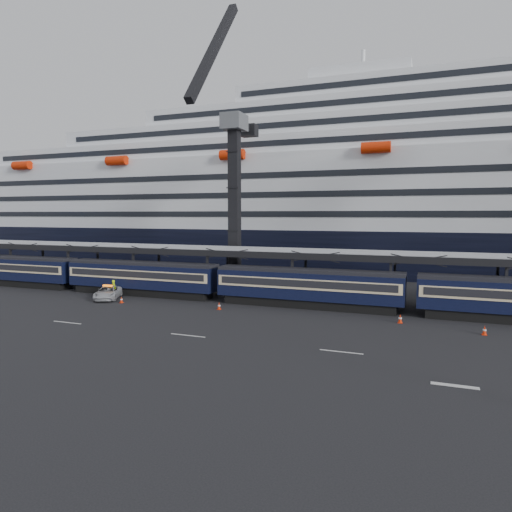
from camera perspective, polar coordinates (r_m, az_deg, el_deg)
The scene contains 12 objects.
ground at distance 36.15m, azimuth 14.93°, elevation -10.10°, with size 260.00×260.00×0.00m, color black.
lane_markings at distance 31.33m, azimuth 29.27°, elevation -12.98°, with size 111.00×4.27×0.02m.
train at distance 46.02m, azimuth 10.53°, elevation -3.92°, with size 133.05×3.00×4.05m.
canopy at distance 49.03m, azimuth 16.79°, elevation 0.09°, with size 130.00×6.25×5.53m.
cruise_ship at distance 80.89m, azimuth 17.80°, elevation 7.03°, with size 214.09×28.84×34.00m.
crane_dark_near at distance 58.29m, azimuth -2.87°, elevation 7.66°, with size 4.50×17.75×35.08m.
pickup_truck at distance 53.75m, azimuth -18.03°, elevation -4.38°, with size 2.38×5.15×1.43m, color #A3A5AA.
worker at distance 54.52m, azimuth -17.32°, elevation -3.92°, with size 0.73×0.48×2.01m, color #B0E40C.
traffic_cone_b at distance 51.08m, azimuth -16.47°, elevation -5.25°, with size 0.35×0.35×0.71m.
traffic_cone_c at distance 45.80m, azimuth -4.64°, elevation -6.23°, with size 0.37×0.37×0.74m.
traffic_cone_d at distance 40.45m, azimuth 26.66°, elevation -8.29°, with size 0.38×0.38×0.76m.
traffic_cone_e at distance 42.01m, azimuth 17.58°, elevation -7.46°, with size 0.40×0.40×0.81m.
Camera 1 is at (3.43, -34.73, 9.44)m, focal length 32.00 mm.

